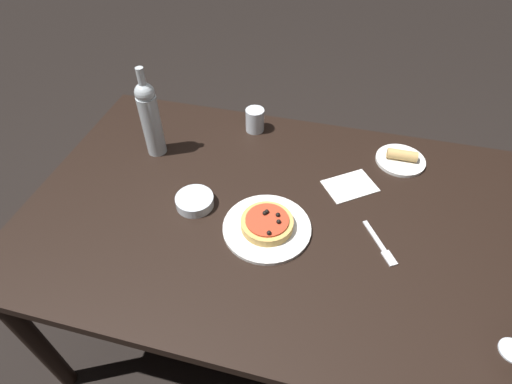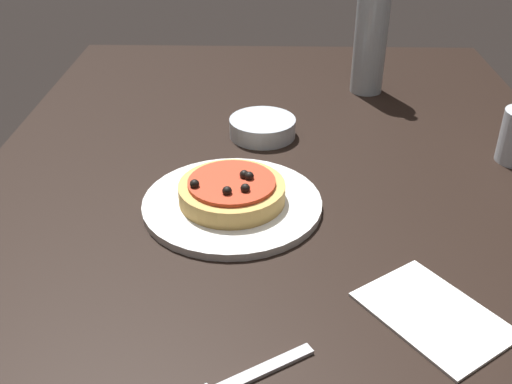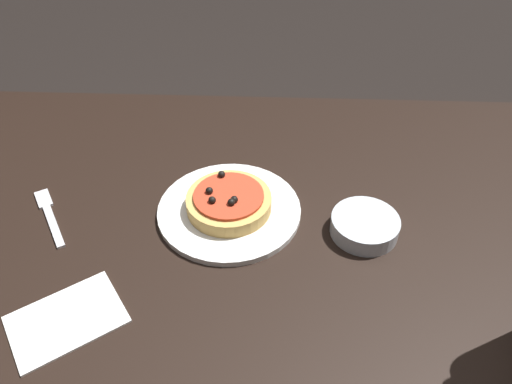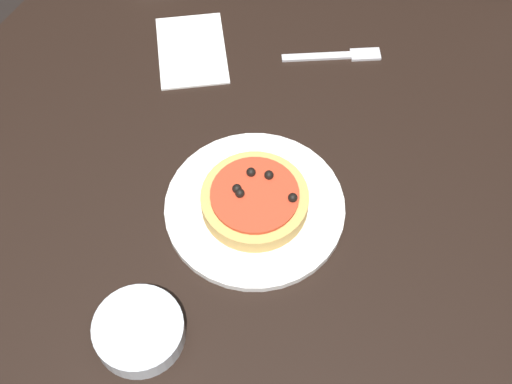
# 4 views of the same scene
# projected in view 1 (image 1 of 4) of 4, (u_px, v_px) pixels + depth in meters

# --- Properties ---
(ground_plane) EXTENTS (14.00, 14.00, 0.00)m
(ground_plane) POSITION_uv_depth(u_px,v_px,m) (270.00, 322.00, 1.81)
(ground_plane) COLOR black
(dining_table) EXTENTS (1.60, 1.01, 0.75)m
(dining_table) POSITION_uv_depth(u_px,v_px,m) (275.00, 226.00, 1.33)
(dining_table) COLOR black
(dining_table) RESTS_ON ground_plane
(dinner_plate) EXTENTS (0.27, 0.27, 0.01)m
(dinner_plate) POSITION_uv_depth(u_px,v_px,m) (267.00, 228.00, 1.22)
(dinner_plate) COLOR white
(dinner_plate) RESTS_ON dining_table
(pizza) EXTENTS (0.16, 0.16, 0.05)m
(pizza) POSITION_uv_depth(u_px,v_px,m) (267.00, 223.00, 1.20)
(pizza) COLOR tan
(pizza) RESTS_ON dinner_plate
(wine_bottle) EXTENTS (0.07, 0.07, 0.34)m
(wine_bottle) POSITION_uv_depth(u_px,v_px,m) (150.00, 117.00, 1.38)
(wine_bottle) COLOR #B2BCC1
(wine_bottle) RESTS_ON dining_table
(water_cup) EXTENTS (0.07, 0.07, 0.09)m
(water_cup) POSITION_uv_depth(u_px,v_px,m) (255.00, 120.00, 1.54)
(water_cup) COLOR silver
(water_cup) RESTS_ON dining_table
(side_bowl) EXTENTS (0.12, 0.12, 0.03)m
(side_bowl) POSITION_uv_depth(u_px,v_px,m) (195.00, 201.00, 1.28)
(side_bowl) COLOR silver
(side_bowl) RESTS_ON dining_table
(fork) EXTENTS (0.11, 0.16, 0.00)m
(fork) POSITION_uv_depth(u_px,v_px,m) (381.00, 246.00, 1.17)
(fork) COLOR silver
(fork) RESTS_ON dining_table
(side_plate) EXTENTS (0.17, 0.17, 0.05)m
(side_plate) POSITION_uv_depth(u_px,v_px,m) (401.00, 159.00, 1.43)
(side_plate) COLOR white
(side_plate) RESTS_ON dining_table
(paper_napkin) EXTENTS (0.20, 0.19, 0.00)m
(paper_napkin) POSITION_uv_depth(u_px,v_px,m) (350.00, 186.00, 1.35)
(paper_napkin) COLOR white
(paper_napkin) RESTS_ON dining_table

